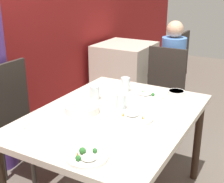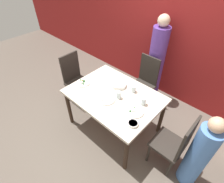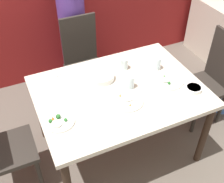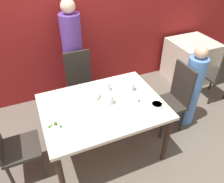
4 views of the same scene
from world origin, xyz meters
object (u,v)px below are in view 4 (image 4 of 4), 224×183
at_px(chair_child_spot, 173,98).
at_px(plate_rice_adult, 107,113).
at_px(person_adult, 74,59).
at_px(glass_water_tall, 132,86).
at_px(bowl_curry, 90,95).
at_px(chair_adult_spot, 81,83).
at_px(person_child, 191,90).

bearing_deg(chair_child_spot, plate_rice_adult, -79.91).
relative_size(person_adult, glass_water_tall, 13.98).
bearing_deg(plate_rice_adult, bowl_curry, 102.23).
xyz_separation_m(plate_rice_adult, glass_water_tall, (0.44, 0.28, 0.05)).
distance_m(chair_adult_spot, bowl_curry, 0.71).
height_order(plate_rice_adult, glass_water_tall, glass_water_tall).
bearing_deg(glass_water_tall, bowl_curry, 172.27).
relative_size(bowl_curry, glass_water_tall, 2.01).
xyz_separation_m(chair_child_spot, glass_water_tall, (-0.60, 0.10, 0.29)).
bearing_deg(chair_adult_spot, chair_child_spot, -38.00).
distance_m(person_child, glass_water_tall, 0.92).
relative_size(chair_child_spot, bowl_curry, 4.17).
bearing_deg(plate_rice_adult, person_child, 7.94).
height_order(chair_adult_spot, person_child, person_child).
bearing_deg(person_adult, chair_child_spot, -47.10).
xyz_separation_m(person_child, bowl_curry, (-1.40, 0.17, 0.21)).
bearing_deg(plate_rice_adult, chair_child_spot, 10.09).
bearing_deg(chair_adult_spot, person_child, -31.54).
distance_m(chair_adult_spot, glass_water_tall, 0.90).
relative_size(person_adult, plate_rice_adult, 6.38).
bearing_deg(bowl_curry, person_adult, 86.13).
height_order(person_adult, plate_rice_adult, person_adult).
height_order(person_adult, person_child, person_adult).
bearing_deg(person_child, person_adult, 139.80).
xyz_separation_m(person_child, plate_rice_adult, (-1.32, -0.18, 0.19)).
xyz_separation_m(chair_child_spot, person_adult, (-1.05, 1.12, 0.26)).
relative_size(chair_adult_spot, plate_rice_adult, 3.82).
xyz_separation_m(chair_adult_spot, person_adult, (0.00, 0.31, 0.26)).
bearing_deg(glass_water_tall, person_adult, 113.48).
distance_m(plate_rice_adult, glass_water_tall, 0.52).
height_order(bowl_curry, plate_rice_adult, bowl_curry).
height_order(bowl_curry, glass_water_tall, glass_water_tall).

